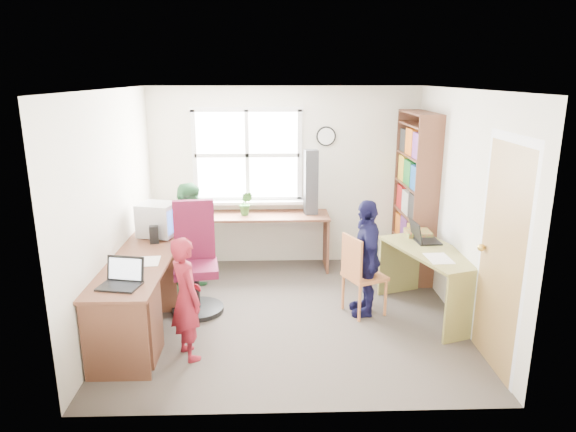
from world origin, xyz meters
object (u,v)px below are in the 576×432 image
object	(u,v)px
cd_tower	(311,182)
potted_plant	(246,203)
right_desk	(432,268)
crt_monitor	(158,220)
person_navy	(366,258)
bookshelf	(415,199)
swivel_chair	(196,265)
person_red	(186,298)
wooden_chair	(360,272)
laptop_right	(422,236)
l_desk	(161,288)
laptop_left	(122,279)
person_green	(193,238)

from	to	relation	value
cd_tower	potted_plant	bearing A→B (deg)	176.73
right_desk	cd_tower	xyz separation A→B (m)	(-1.20, 1.47, 0.64)
crt_monitor	person_navy	world-z (taller)	person_navy
bookshelf	swivel_chair	world-z (taller)	bookshelf
swivel_chair	person_red	distance (m)	1.01
wooden_chair	laptop_right	size ratio (longest dim) A/B	2.47
potted_plant	person_red	world-z (taller)	person_red
cd_tower	person_red	xyz separation A→B (m)	(-1.29, -2.27, -0.60)
cd_tower	person_navy	world-z (taller)	cd_tower
bookshelf	potted_plant	world-z (taller)	bookshelf
bookshelf	person_red	xyz separation A→B (m)	(-2.61, -2.01, -0.42)
l_desk	laptop_left	distance (m)	0.73
crt_monitor	right_desk	bearing A→B (deg)	4.49
person_green	l_desk	bearing A→B (deg)	-161.73
laptop_right	person_green	world-z (taller)	person_green
right_desk	person_green	xyz separation A→B (m)	(-2.66, 0.73, 0.13)
laptop_left	person_red	size ratio (longest dim) A/B	0.34
person_green	person_navy	xyz separation A→B (m)	(1.95, -0.68, -0.03)
crt_monitor	potted_plant	bearing A→B (deg)	57.07
swivel_chair	wooden_chair	distance (m)	1.79
laptop_right	potted_plant	distance (m)	2.31
crt_monitor	laptop_right	xyz separation A→B (m)	(2.97, -0.23, -0.15)
person_green	right_desk	bearing A→B (deg)	-76.28
right_desk	crt_monitor	xyz separation A→B (m)	(-3.01, 0.53, 0.41)
wooden_chair	person_red	distance (m)	1.91
wooden_chair	crt_monitor	distance (m)	2.34
swivel_chair	laptop_right	distance (m)	2.53
bookshelf	person_navy	distance (m)	1.46
cd_tower	potted_plant	distance (m)	0.90
right_desk	crt_monitor	distance (m)	3.09
potted_plant	right_desk	bearing A→B (deg)	-34.48
laptop_left	person_red	world-z (taller)	person_red
wooden_chair	crt_monitor	bearing A→B (deg)	143.47
l_desk	potted_plant	distance (m)	1.91
potted_plant	person_navy	bearing A→B (deg)	-45.29
l_desk	crt_monitor	world-z (taller)	crt_monitor
swivel_chair	person_green	size ratio (longest dim) A/B	0.91
potted_plant	laptop_left	bearing A→B (deg)	-113.12
potted_plant	person_red	distance (m)	2.28
l_desk	laptop_right	size ratio (longest dim) A/B	8.14
person_red	l_desk	bearing A→B (deg)	2.59
bookshelf	person_red	world-z (taller)	bookshelf
bookshelf	wooden_chair	world-z (taller)	bookshelf
l_desk	laptop_right	xyz separation A→B (m)	(2.81, 0.57, 0.34)
potted_plant	wooden_chair	bearing A→B (deg)	-47.34
l_desk	crt_monitor	bearing A→B (deg)	101.78
l_desk	crt_monitor	distance (m)	0.95
wooden_chair	person_navy	world-z (taller)	person_navy
person_red	person_green	distance (m)	1.54
l_desk	swivel_chair	bearing A→B (deg)	58.04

